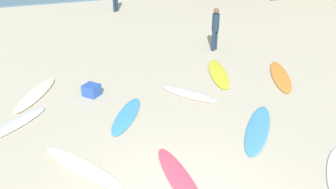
% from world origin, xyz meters
% --- Properties ---
extents(surfboard_0, '(1.98, 2.33, 0.08)m').
position_xyz_m(surfboard_0, '(2.93, 2.17, 0.04)').
color(surfboard_0, '#4C9EDB').
rests_on(surfboard_0, ground_plane).
extents(surfboard_2, '(1.80, 2.29, 0.08)m').
position_xyz_m(surfboard_2, '(-1.57, 2.03, 0.04)').
color(surfboard_2, '#E8EAC7').
rests_on(surfboard_2, ground_plane).
extents(surfboard_3, '(1.20, 2.51, 0.09)m').
position_xyz_m(surfboard_3, '(3.45, 5.66, 0.04)').
color(surfboard_3, yellow).
rests_on(surfboard_3, ground_plane).
extents(surfboard_4, '(0.62, 2.44, 0.07)m').
position_xyz_m(surfboard_4, '(0.35, 0.94, 0.03)').
color(surfboard_4, '#D8485F').
rests_on(surfboard_4, ground_plane).
extents(surfboard_5, '(1.62, 1.81, 0.08)m').
position_xyz_m(surfboard_5, '(1.95, 4.56, 0.04)').
color(surfboard_5, silver).
rests_on(surfboard_5, ground_plane).
extents(surfboard_7, '(1.85, 1.74, 0.08)m').
position_xyz_m(surfboard_7, '(-3.08, 4.40, 0.04)').
color(surfboard_7, white).
rests_on(surfboard_7, ground_plane).
extents(surfboard_8, '(1.46, 2.04, 0.07)m').
position_xyz_m(surfboard_8, '(-0.16, 3.90, 0.04)').
color(surfboard_8, '#449FDE').
rests_on(surfboard_8, ground_plane).
extents(surfboard_9, '(1.54, 2.56, 0.08)m').
position_xyz_m(surfboard_9, '(5.35, 4.81, 0.04)').
color(surfboard_9, orange).
rests_on(surfboard_9, ground_plane).
extents(surfboard_10, '(1.57, 2.37, 0.09)m').
position_xyz_m(surfboard_10, '(-2.53, 6.03, 0.04)').
color(surfboard_10, '#EFECC1').
rests_on(surfboard_10, ground_plane).
extents(beachgoer_near, '(0.39, 0.39, 1.69)m').
position_xyz_m(beachgoer_near, '(4.30, 7.89, 0.94)').
color(beachgoer_near, '#1E3342').
rests_on(beachgoer_near, ground_plane).
extents(beach_cooler, '(0.62, 0.62, 0.35)m').
position_xyz_m(beach_cooler, '(-0.89, 5.48, 0.18)').
color(beach_cooler, '#2D56B2').
rests_on(beach_cooler, ground_plane).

